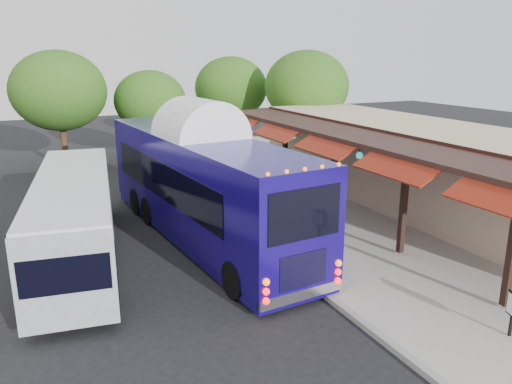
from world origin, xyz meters
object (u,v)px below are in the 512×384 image
coach_bus (202,181)px  city_bus (75,215)px  ped_a (324,207)px  ped_d (234,176)px  ped_b (250,192)px  ped_c (276,189)px

coach_bus → city_bus: coach_bus is taller
coach_bus → ped_a: bearing=-22.7°
city_bus → ped_d: city_bus is taller
city_bus → ped_a: 8.77m
ped_d → city_bus: bearing=47.7°
coach_bus → ped_a: coach_bus is taller
ped_b → ped_c: 1.19m
ped_c → ped_d: 3.02m
city_bus → ped_d: bearing=39.6°
coach_bus → ped_d: (3.07, 4.43, -1.12)m
ped_b → coach_bus: bearing=51.2°
city_bus → ped_d: size_ratio=5.88×
ped_a → ped_b: ped_b is taller
ped_a → ped_d: bearing=104.0°
coach_bus → ped_a: size_ratio=7.54×
ped_c → ped_d: (-0.70, 2.94, 0.00)m
city_bus → ped_d: 8.75m
ped_d → ped_c: bearing=119.5°
ped_c → ped_d: ped_d is taller
ped_b → ped_d: (0.50, 2.91, -0.01)m
city_bus → ped_b: 7.16m
ped_d → coach_bus: bearing=71.5°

